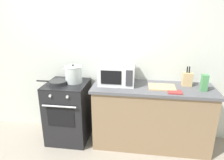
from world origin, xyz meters
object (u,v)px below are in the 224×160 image
(stock_pot, at_px, (74,74))
(frying_pan, at_px, (58,82))
(cutting_board, at_px, (162,87))
(pasta_box, at_px, (204,83))
(knife_block, at_px, (187,79))
(microwave, at_px, (117,74))
(stove, at_px, (69,111))
(oven_mitt, at_px, (175,92))

(stock_pot, height_order, frying_pan, stock_pot)
(cutting_board, distance_m, pasta_box, 0.54)
(cutting_board, relative_size, knife_block, 1.29)
(microwave, bearing_deg, cutting_board, -7.04)
(frying_pan, bearing_deg, stock_pot, 26.60)
(knife_block, bearing_deg, microwave, -176.40)
(pasta_box, bearing_deg, stove, 179.13)
(knife_block, xyz_separation_m, oven_mitt, (-0.20, -0.30, -0.09))
(stock_pot, relative_size, cutting_board, 0.92)
(stock_pot, height_order, oven_mitt, stock_pot)
(cutting_board, bearing_deg, oven_mitt, -46.78)
(oven_mitt, bearing_deg, cutting_board, 133.22)
(frying_pan, xyz_separation_m, pasta_box, (2.01, 0.02, 0.08))
(knife_block, relative_size, pasta_box, 1.27)
(stock_pot, bearing_deg, knife_block, 3.16)
(stock_pot, relative_size, microwave, 0.67)
(microwave, bearing_deg, pasta_box, -5.29)
(pasta_box, bearing_deg, oven_mitt, -161.31)
(stove, distance_m, cutting_board, 1.45)
(cutting_board, bearing_deg, knife_block, 21.59)
(stock_pot, relative_size, oven_mitt, 1.85)
(frying_pan, distance_m, knife_block, 1.84)
(cutting_board, bearing_deg, pasta_box, -3.21)
(frying_pan, height_order, microwave, microwave)
(stock_pot, bearing_deg, pasta_box, -2.55)
(frying_pan, relative_size, microwave, 0.92)
(stove, xyz_separation_m, cutting_board, (1.37, 0.00, 0.47))
(knife_block, xyz_separation_m, pasta_box, (0.18, -0.17, 0.01))
(stove, bearing_deg, knife_block, 4.68)
(microwave, bearing_deg, knife_block, 3.60)
(stock_pot, xyz_separation_m, pasta_box, (1.80, -0.08, -0.01))
(frying_pan, bearing_deg, pasta_box, 0.68)
(frying_pan, bearing_deg, oven_mitt, -3.73)
(pasta_box, bearing_deg, frying_pan, -179.32)
(cutting_board, relative_size, oven_mitt, 2.00)
(cutting_board, xyz_separation_m, oven_mitt, (0.15, -0.16, -0.00))
(stock_pot, bearing_deg, microwave, 2.47)
(frying_pan, height_order, pasta_box, pasta_box)
(stock_pot, height_order, cutting_board, stock_pot)
(stove, height_order, oven_mitt, oven_mitt)
(stove, distance_m, microwave, 0.96)
(knife_block, bearing_deg, stove, -175.32)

